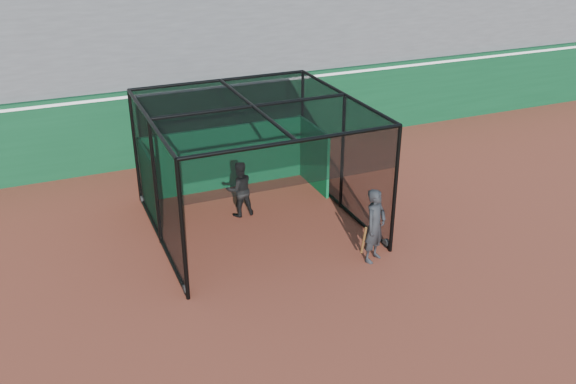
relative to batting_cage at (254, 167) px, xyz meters
name	(u,v)px	position (x,y,z in m)	size (l,w,h in m)	color
ground	(275,296)	(-0.78, -3.28, -1.61)	(120.00, 120.00, 0.00)	brown
outfield_wall	(176,122)	(-0.78, 5.22, -0.32)	(50.00, 0.50, 2.50)	#09351B
grandstand	(143,4)	(-0.78, 9.00, 2.87)	(50.00, 7.85, 8.95)	#4C4C4F
batting_cage	(254,167)	(0.00, 0.00, 0.00)	(5.13, 5.31, 3.22)	black
batter	(239,189)	(-0.21, 0.62, -0.84)	(0.75, 0.58, 1.54)	black
on_deck_player	(375,226)	(1.93, -2.80, -0.70)	(0.79, 0.70, 1.82)	black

